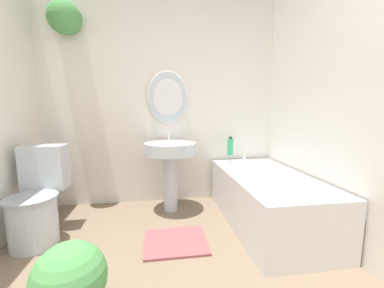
# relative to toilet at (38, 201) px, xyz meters

# --- Properties ---
(wall_back) EXTENTS (2.77, 0.33, 2.40)m
(wall_back) POSITION_rel_toilet_xyz_m (0.99, 0.75, 0.93)
(wall_back) COLOR silver
(wall_back) RESTS_ON ground_plane
(wall_right) EXTENTS (0.06, 2.45, 2.40)m
(wall_right) POSITION_rel_toilet_xyz_m (2.43, -0.44, 0.86)
(wall_right) COLOR silver
(wall_right) RESTS_ON ground_plane
(toilet) EXTENTS (0.38, 0.57, 0.78)m
(toilet) POSITION_rel_toilet_xyz_m (0.00, 0.00, 0.00)
(toilet) COLOR silver
(toilet) RESTS_ON ground_plane
(pedestal_sink) EXTENTS (0.55, 0.55, 0.85)m
(pedestal_sink) POSITION_rel_toilet_xyz_m (1.13, 0.42, 0.24)
(pedestal_sink) COLOR silver
(pedestal_sink) RESTS_ON ground_plane
(bathtub) EXTENTS (0.71, 1.42, 0.57)m
(bathtub) POSITION_rel_toilet_xyz_m (2.02, -0.03, -0.08)
(bathtub) COLOR silver
(bathtub) RESTS_ON ground_plane
(shampoo_bottle) EXTENTS (0.07, 0.07, 0.22)m
(shampoo_bottle) POSITION_rel_toilet_xyz_m (1.85, 0.58, 0.33)
(shampoo_bottle) COLOR #38B275
(shampoo_bottle) RESTS_ON bathtub
(potted_plant) EXTENTS (0.35, 0.35, 0.46)m
(potted_plant) POSITION_rel_toilet_xyz_m (0.57, -0.94, -0.08)
(potted_plant) COLOR #47474C
(potted_plant) RESTS_ON ground_plane
(bath_mat) EXTENTS (0.51, 0.44, 0.02)m
(bath_mat) POSITION_rel_toilet_xyz_m (1.13, -0.24, -0.33)
(bath_mat) COLOR #934C51
(bath_mat) RESTS_ON ground_plane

